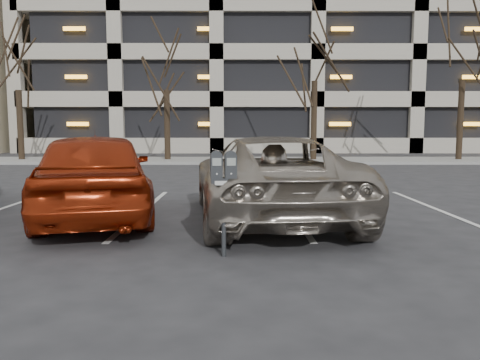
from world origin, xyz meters
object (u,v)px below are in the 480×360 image
at_px(tree_d, 465,31).
at_px(car_red, 96,175).
at_px(tree_c, 315,31).
at_px(suv_silver, 269,178).
at_px(tree_a, 16,46).
at_px(tree_b, 166,45).
at_px(parking_meter, 224,178).

bearing_deg(tree_d, car_red, -131.92).
relative_size(tree_c, tree_d, 1.00).
height_order(tree_c, suv_silver, tree_c).
bearing_deg(car_red, tree_d, -146.08).
relative_size(tree_c, car_red, 1.90).
bearing_deg(tree_c, tree_d, 0.00).
xyz_separation_m(tree_a, tree_b, (7.00, 0.00, 0.02)).
xyz_separation_m(parking_meter, suv_silver, (0.71, 2.43, -0.25)).
relative_size(tree_b, tree_d, 0.89).
bearing_deg(tree_a, parking_meter, -58.88).
relative_size(tree_b, suv_silver, 1.43).
bearing_deg(tree_d, suv_silver, -124.85).
bearing_deg(tree_d, tree_b, 180.00).
bearing_deg(tree_a, tree_c, 0.00).
bearing_deg(parking_meter, suv_silver, 66.20).
height_order(parking_meter, car_red, car_red).
height_order(tree_d, parking_meter, tree_d).
bearing_deg(parking_meter, car_red, 125.53).
xyz_separation_m(tree_b, tree_d, (14.00, 0.00, 0.66)).
distance_m(tree_c, tree_d, 7.00).
xyz_separation_m(tree_a, suv_silver, (10.92, -14.48, -4.74)).
distance_m(tree_a, car_red, 17.21).
xyz_separation_m(tree_b, suv_silver, (3.92, -14.48, -4.75)).
bearing_deg(car_red, tree_b, -100.36).
bearing_deg(suv_silver, tree_a, -58.63).
xyz_separation_m(tree_b, tree_c, (7.00, 0.00, 0.68)).
relative_size(tree_d, suv_silver, 1.60).
bearing_deg(parking_meter, tree_d, 49.83).
relative_size(tree_a, tree_b, 1.00).
distance_m(tree_b, suv_silver, 15.74).
height_order(tree_c, parking_meter, tree_c).
distance_m(tree_a, tree_b, 7.00).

